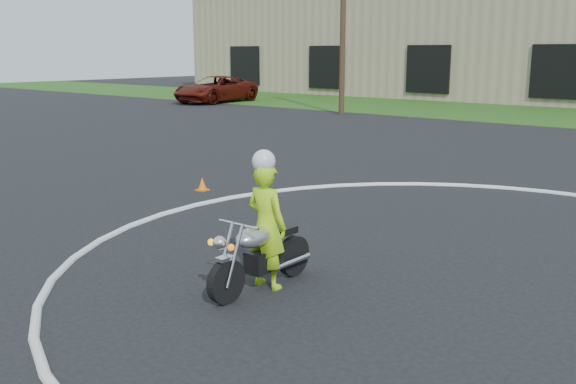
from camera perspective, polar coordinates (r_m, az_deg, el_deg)
The scene contains 5 objects.
ground at distance 7.35m, azimuth 6.32°, elevation -12.69°, with size 120.00×120.00×0.00m, color black.
primary_motorcycle at distance 8.50m, azimuth -2.50°, elevation -5.53°, with size 0.67×1.92×1.01m.
rider_primary_grp at distance 8.48m, azimuth -1.94°, elevation -2.66°, with size 0.62×0.41×1.87m.
pickup_grp at distance 40.49m, azimuth -6.45°, elevation 9.06°, with size 3.17×6.01×1.61m.
warehouse at distance 50.46m, azimuth 14.76°, elevation 13.20°, with size 41.00×17.00×8.30m.
Camera 1 is at (3.62, -5.59, 3.10)m, focal length 40.00 mm.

